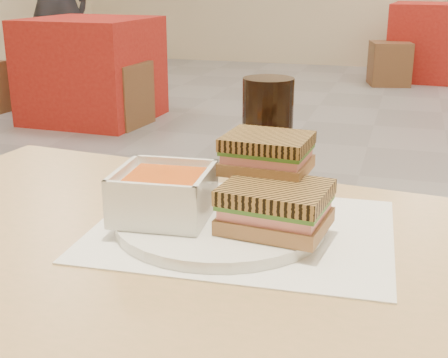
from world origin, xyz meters
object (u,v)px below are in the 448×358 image
(plate, at_px, (220,221))
(bg_table_0, at_px, (92,70))
(panini_lower, at_px, (276,207))
(bg_chair_0r, at_px, (116,94))
(bg_chair_2l, at_px, (389,64))
(soup_bowl, at_px, (164,196))
(cola_glass, at_px, (267,132))
(bg_table_2, at_px, (434,42))

(plate, bearing_deg, bg_table_0, 121.13)
(panini_lower, bearing_deg, bg_chair_0r, 119.66)
(bg_chair_0r, height_order, bg_chair_2l, bg_chair_0r)
(soup_bowl, relative_size, bg_table_0, 0.14)
(panini_lower, bearing_deg, bg_table_0, 121.90)
(soup_bowl, xyz_separation_m, bg_table_0, (-2.02, 3.48, -0.41))
(plate, xyz_separation_m, soup_bowl, (-0.07, -0.02, 0.04))
(cola_glass, relative_size, bg_table_0, 0.18)
(plate, relative_size, bg_table_2, 0.28)
(plate, distance_m, soup_bowl, 0.08)
(plate, bearing_deg, cola_glass, 85.15)
(soup_bowl, distance_m, bg_chair_2l, 5.78)
(panini_lower, bearing_deg, soup_bowl, -179.01)
(plate, height_order, bg_table_0, plate)
(soup_bowl, bearing_deg, plate, 16.81)
(bg_chair_2l, bearing_deg, cola_glass, -89.97)
(cola_glass, height_order, bg_table_2, cola_glass)
(cola_glass, height_order, bg_chair_2l, cola_glass)
(bg_table_2, bearing_deg, bg_chair_0r, -128.01)
(soup_bowl, relative_size, cola_glass, 0.76)
(plate, height_order, bg_table_2, bg_table_2)
(bg_chair_2l, bearing_deg, panini_lower, -89.39)
(panini_lower, height_order, bg_chair_2l, panini_lower)
(bg_chair_2l, bearing_deg, plate, -90.13)
(soup_bowl, height_order, bg_chair_0r, soup_bowl)
(cola_glass, bearing_deg, panini_lower, -74.17)
(soup_bowl, height_order, panini_lower, soup_bowl)
(plate, bearing_deg, bg_chair_2l, 89.87)
(bg_table_0, bearing_deg, panini_lower, -58.10)
(cola_glass, xyz_separation_m, bg_chair_2l, (-0.00, 5.54, -0.62))
(cola_glass, relative_size, bg_chair_0r, 0.36)
(panini_lower, height_order, cola_glass, cola_glass)
(plate, distance_m, cola_glass, 0.20)
(bg_table_0, relative_size, bg_chair_2l, 1.94)
(plate, relative_size, bg_chair_2l, 0.58)
(panini_lower, relative_size, bg_chair_2l, 0.29)
(soup_bowl, relative_size, bg_chair_0r, 0.27)
(plate, bearing_deg, bg_chair_0r, 118.82)
(bg_chair_0r, bearing_deg, cola_glass, -59.53)
(plate, bearing_deg, panini_lower, -13.56)
(cola_glass, bearing_deg, bg_chair_2l, 90.03)
(bg_table_0, bearing_deg, soup_bowl, -59.85)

